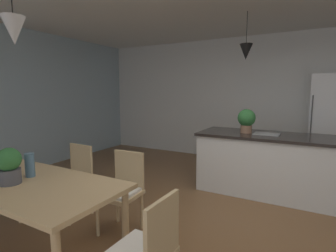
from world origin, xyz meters
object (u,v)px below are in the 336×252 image
object	(u,v)px
chair_far_right	(123,189)
dining_table	(31,190)
kitchen_island	(269,163)
vase_on_dining_table	(30,165)
chair_far_left	(73,178)
chair_kitchen_end	(146,251)
potted_plant_on_island	(247,120)
refrigerator	(330,126)
potted_plant_on_table	(9,165)

from	to	relation	value
chair_far_right	dining_table	bearing A→B (deg)	-115.69
kitchen_island	vase_on_dining_table	size ratio (longest dim) A/B	9.34
dining_table	chair_far_left	xyz separation A→B (m)	(-0.38, 0.80, -0.20)
chair_kitchen_end	chair_far_right	bearing A→B (deg)	136.51
dining_table	chair_far_right	bearing A→B (deg)	64.31
dining_table	vase_on_dining_table	distance (m)	0.24
potted_plant_on_island	refrigerator	bearing A→B (deg)	49.84
vase_on_dining_table	refrigerator	bearing A→B (deg)	57.26
refrigerator	chair_far_left	bearing A→B (deg)	-130.73
chair_far_right	potted_plant_on_table	distance (m)	1.12
vase_on_dining_table	chair_far_left	bearing A→B (deg)	110.17
kitchen_island	potted_plant_on_table	size ratio (longest dim) A/B	6.55
potted_plant_on_table	dining_table	bearing A→B (deg)	49.70
chair_kitchen_end	potted_plant_on_island	world-z (taller)	potted_plant_on_island
potted_plant_on_island	kitchen_island	bearing A→B (deg)	0.00
refrigerator	dining_table	bearing A→B (deg)	-120.95
chair_far_left	vase_on_dining_table	world-z (taller)	vase_on_dining_table
dining_table	chair_far_left	distance (m)	0.91
dining_table	kitchen_island	distance (m)	3.17
chair_far_left	kitchen_island	bearing A→B (deg)	43.36
kitchen_island	potted_plant_on_island	world-z (taller)	potted_plant_on_island
refrigerator	vase_on_dining_table	distance (m)	4.78
chair_far_right	kitchen_island	xyz separation A→B (m)	(1.25, 1.90, -0.01)
dining_table	vase_on_dining_table	xyz separation A→B (m)	(-0.12, 0.09, 0.18)
potted_plant_on_table	vase_on_dining_table	xyz separation A→B (m)	(-0.03, 0.20, -0.05)
kitchen_island	potted_plant_on_island	bearing A→B (deg)	-180.00
kitchen_island	chair_far_right	bearing A→B (deg)	-123.24
kitchen_island	chair_far_left	bearing A→B (deg)	-136.64
refrigerator	potted_plant_on_table	distance (m)	4.93
dining_table	vase_on_dining_table	size ratio (longest dim) A/B	7.77
chair_far_left	potted_plant_on_island	size ratio (longest dim) A/B	2.38
dining_table	refrigerator	size ratio (longest dim) A/B	0.93
chair_far_left	kitchen_island	xyz separation A→B (m)	(2.02, 1.90, -0.01)
refrigerator	potted_plant_on_table	xyz separation A→B (m)	(-2.56, -4.22, -0.01)
potted_plant_on_island	vase_on_dining_table	xyz separation A→B (m)	(-1.40, -2.62, -0.25)
chair_far_left	kitchen_island	distance (m)	2.77
chair_kitchen_end	kitchen_island	bearing A→B (deg)	81.51
chair_far_right	kitchen_island	distance (m)	2.28
potted_plant_on_table	chair_far_right	bearing A→B (deg)	62.22
potted_plant_on_table	vase_on_dining_table	world-z (taller)	potted_plant_on_table
chair_kitchen_end	vase_on_dining_table	size ratio (longest dim) A/B	3.93
potted_plant_on_table	potted_plant_on_island	bearing A→B (deg)	63.96
kitchen_island	chair_kitchen_end	bearing A→B (deg)	-98.49
dining_table	potted_plant_on_island	size ratio (longest dim) A/B	4.70
chair_far_right	kitchen_island	size ratio (longest dim) A/B	0.42
kitchen_island	vase_on_dining_table	bearing A→B (deg)	-123.83
chair_far_right	chair_kitchen_end	size ratio (longest dim) A/B	1.00
dining_table	chair_kitchen_end	world-z (taller)	chair_kitchen_end
potted_plant_on_table	chair_kitchen_end	bearing A→B (deg)	4.86
chair_far_right	refrigerator	world-z (taller)	refrigerator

